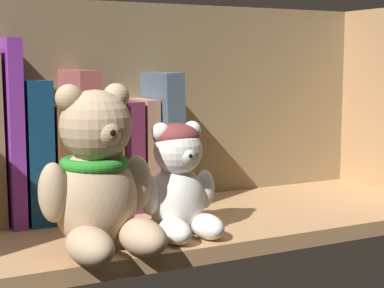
% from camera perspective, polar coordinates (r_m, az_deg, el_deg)
% --- Properties ---
extents(shelf_board, '(0.79, 0.26, 0.02)m').
position_cam_1_polar(shelf_board, '(0.85, -1.85, -7.52)').
color(shelf_board, tan).
rests_on(shelf_board, ground).
extents(shelf_back_panel, '(0.81, 0.01, 0.31)m').
position_cam_1_polar(shelf_back_panel, '(0.94, -5.44, 3.05)').
color(shelf_back_panel, olive).
rests_on(shelf_back_panel, ground).
extents(book_6, '(0.02, 0.13, 0.24)m').
position_cam_1_polar(book_6, '(0.86, -16.28, 1.14)').
color(book_6, purple).
rests_on(book_6, shelf_board).
extents(book_7, '(0.03, 0.13, 0.18)m').
position_cam_1_polar(book_7, '(0.87, -14.32, -0.45)').
color(book_7, navy).
rests_on(book_7, shelf_board).
extents(book_8, '(0.02, 0.14, 0.15)m').
position_cam_1_polar(book_8, '(0.88, -12.28, -1.38)').
color(book_8, brown).
rests_on(book_8, shelf_board).
extents(book_9, '(0.03, 0.15, 0.20)m').
position_cam_1_polar(book_9, '(0.88, -10.42, 0.19)').
color(book_9, '#A64D4D').
rests_on(book_9, shelf_board).
extents(book_10, '(0.03, 0.12, 0.16)m').
position_cam_1_polar(book_10, '(0.90, -8.29, -0.88)').
color(book_10, brown).
rests_on(book_10, shelf_board).
extents(book_11, '(0.03, 0.10, 0.15)m').
position_cam_1_polar(book_11, '(0.91, -6.28, -0.92)').
color(book_11, '#692546').
rests_on(book_11, shelf_board).
extents(book_12, '(0.02, 0.10, 0.16)m').
position_cam_1_polar(book_12, '(0.92, -4.65, -0.74)').
color(book_12, '#AD7B5F').
rests_on(book_12, shelf_board).
extents(book_13, '(0.03, 0.13, 0.19)m').
position_cam_1_polar(book_13, '(0.93, -3.08, 0.50)').
color(book_13, '#45586B').
rests_on(book_13, shelf_board).
extents(teddy_bear_larger, '(0.14, 0.14, 0.18)m').
position_cam_1_polar(teddy_bear_larger, '(0.70, -8.41, -3.23)').
color(teddy_bear_larger, tan).
rests_on(teddy_bear_larger, shelf_board).
extents(teddy_bear_smaller, '(0.10, 0.10, 0.14)m').
position_cam_1_polar(teddy_bear_smaller, '(0.76, -1.19, -3.41)').
color(teddy_bear_smaller, white).
rests_on(teddy_bear_smaller, shelf_board).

